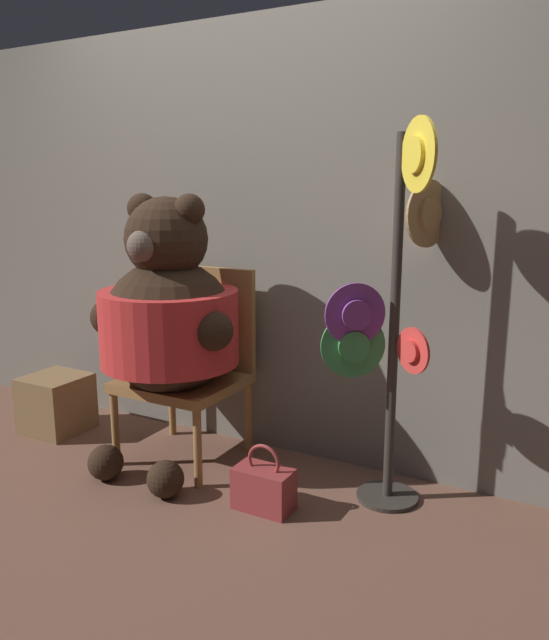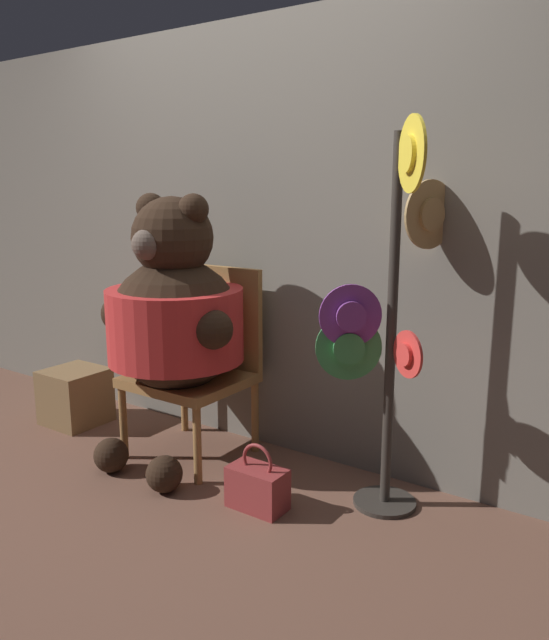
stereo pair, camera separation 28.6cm
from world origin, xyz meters
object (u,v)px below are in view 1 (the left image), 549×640
Objects in this scene: chair at (193,360)px; handbag_on_ground at (264,487)px; teddy_bear at (168,318)px; hat_display_rack at (391,312)px.

handbag_on_ground is (0.62, -0.35, -0.41)m from chair.
hat_display_rack is (1.07, 0.16, 0.11)m from teddy_bear.
teddy_bear reaches higher than chair.
hat_display_rack reaches higher than handbag_on_ground.
hat_display_rack is (1.07, -0.03, 0.37)m from chair.
chair is 0.82m from handbag_on_ground.
teddy_bear is 0.93m from handbag_on_ground.
teddy_bear is at bearing 165.08° from handbag_on_ground.
handbag_on_ground is at bearing -14.92° from teddy_bear.
chair is 0.59× the size of hat_display_rack.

